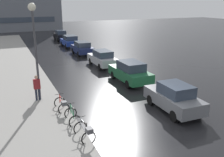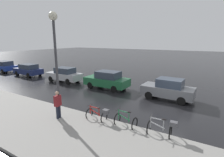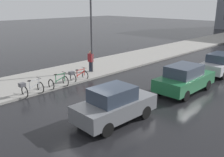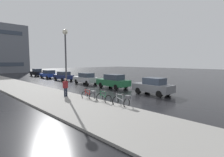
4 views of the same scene
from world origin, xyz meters
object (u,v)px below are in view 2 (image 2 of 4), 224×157
car_grey (168,89)px  car_green (107,80)px  bicycle_third (99,114)px  car_silver (64,75)px  bicycle_nearest (163,128)px  bicycle_second (126,121)px  pedestrian (58,104)px  car_blue (4,66)px  streetlamp (55,46)px  car_navy (28,70)px

car_grey → car_green: (0.24, 5.92, 0.02)m
bicycle_third → car_silver: 10.98m
bicycle_nearest → bicycle_second: bicycle_nearest is taller
car_grey → car_green: car_green is taller
car_silver → pedestrian: bearing=-136.4°
bicycle_third → car_blue: (6.20, 21.55, 0.34)m
bicycle_nearest → pedestrian: (-1.31, 5.79, 0.52)m
bicycle_nearest → pedestrian: bearing=102.8°
bicycle_third → streetlamp: bearing=113.5°
car_green → car_silver: 5.65m
bicycle_third → car_grey: bearing=-22.5°
car_grey → car_silver: size_ratio=0.96×
bicycle_second → car_navy: 18.26m
bicycle_nearest → streetlamp: bearing=101.4°
car_silver → pedestrian: (-7.27, -6.92, 0.20)m
car_silver → car_navy: size_ratio=1.04×
bicycle_nearest → car_blue: size_ratio=0.34×
bicycle_third → streetlamp: streetlamp is taller
bicycle_second → bicycle_third: bicycle_second is taller
car_silver → car_grey: bearing=-90.6°
car_blue → car_silver: bearing=-90.1°
car_green → bicycle_second: bearing=-140.4°
car_navy → pedestrian: 15.27m
car_green → car_silver: car_green is taller
bicycle_third → car_silver: (6.19, 9.06, 0.35)m
bicycle_third → bicycle_nearest: bearing=-86.4°
car_grey → bicycle_second: bearing=171.8°
car_green → streetlamp: bearing=-170.4°
bicycle_nearest → bicycle_second: size_ratio=1.22×
car_navy → pedestrian: pedestrian is taller
car_blue → car_navy: bearing=-90.6°
car_navy → streetlamp: size_ratio=0.65×
bicycle_nearest → bicycle_second: (-0.05, 1.99, -0.10)m
pedestrian → car_grey: bearing=-33.0°
car_green → pedestrian: size_ratio=2.43×
bicycle_nearest → pedestrian: pedestrian is taller
bicycle_third → car_green: 7.18m
bicycle_third → streetlamp: size_ratio=0.22×
car_green → car_navy: (-0.17, 12.19, -0.05)m
car_green → streetlamp: size_ratio=0.71×
car_grey → streetlamp: 9.14m
bicycle_third → pedestrian: 2.46m
car_silver → car_green: bearing=-88.8°
bicycle_nearest → streetlamp: size_ratio=0.23×
streetlamp → pedestrian: bearing=-163.8°
bicycle_second → bicycle_third: (-0.18, 1.66, 0.08)m
car_blue → streetlamp: streetlamp is taller
bicycle_nearest → car_blue: car_blue is taller
bicycle_second → pedestrian: size_ratio=0.64×
bicycle_nearest → car_blue: (5.97, 25.19, 0.32)m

